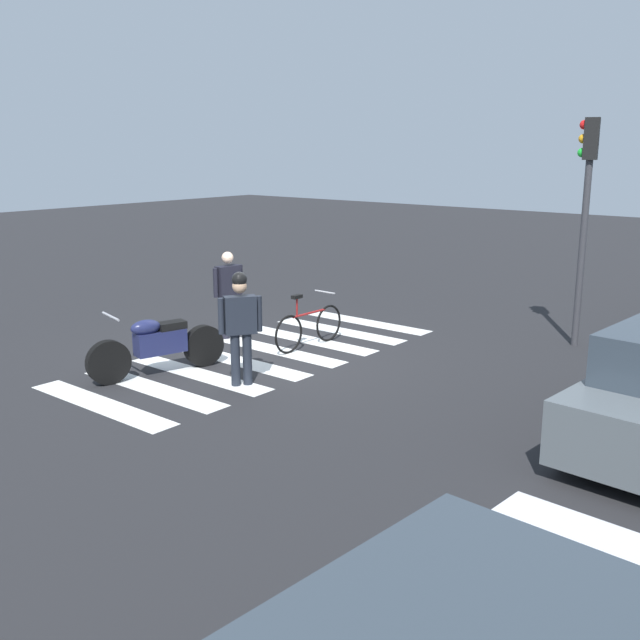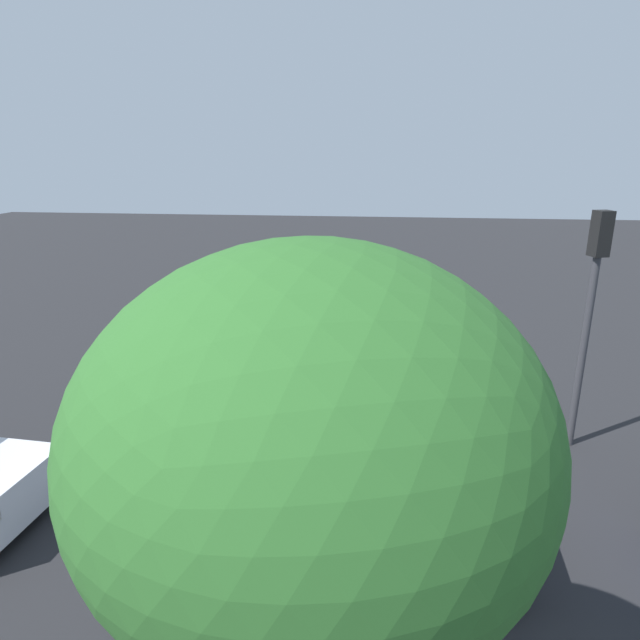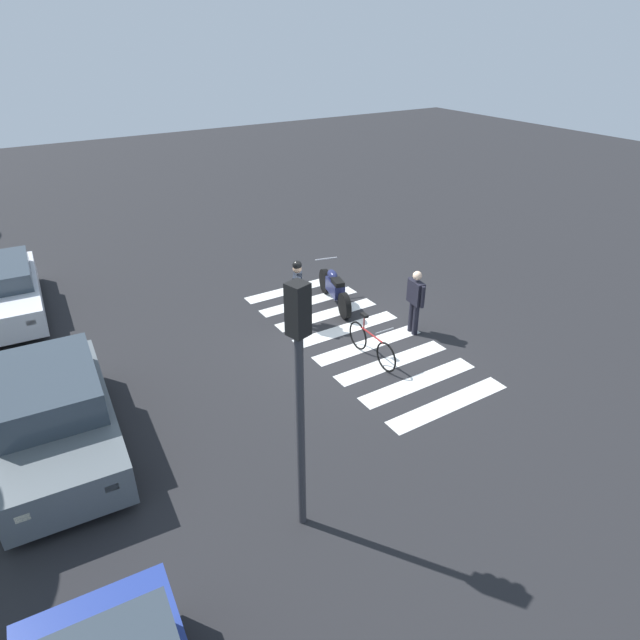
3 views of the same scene
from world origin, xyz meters
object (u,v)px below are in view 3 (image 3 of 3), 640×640
Objects in this scene: police_motorcycle at (334,288)px; car_grey_coupe at (54,416)px; car_white_van at (3,291)px; traffic_light_pole at (300,374)px; officer_on_foot at (415,299)px; officer_by_motorcycle at (298,289)px; leaning_bicycle at (371,344)px.

car_grey_coupe reaches higher than police_motorcycle.
car_white_van is (4.06, 7.51, 0.17)m from police_motorcycle.
police_motorcycle is 0.56× the size of traffic_light_pole.
officer_on_foot is 0.37× the size of car_white_van.
police_motorcycle is at bearing 19.10° from officer_on_foot.
traffic_light_pole is at bearing -162.56° from car_white_van.
car_white_van is (6.34, 8.30, -0.28)m from officer_on_foot.
officer_by_motorcycle is (1.83, 2.17, 0.07)m from officer_on_foot.
officer_by_motorcycle is at bearing -126.38° from car_white_van.
officer_on_foot is 0.38× the size of car_grey_coupe.
officer_by_motorcycle reaches higher than car_grey_coupe.
leaning_bicycle is 1.08× the size of officer_on_foot.
officer_by_motorcycle is 0.43× the size of traffic_light_pole.
police_motorcycle is 8.54m from car_white_van.
car_white_van is 1.09× the size of traffic_light_pole.
traffic_light_pole is at bearing 143.14° from police_motorcycle.
police_motorcycle is 0.52× the size of car_grey_coupe.
officer_by_motorcycle is at bearing 14.60° from leaning_bicycle.
officer_by_motorcycle reaches higher than leaning_bicycle.
car_grey_coupe is 6.24m from car_white_van.
traffic_light_pole is at bearing 131.10° from leaning_bicycle.
officer_on_foot is at bearing -160.90° from police_motorcycle.
traffic_light_pole is at bearing 124.58° from officer_on_foot.
leaning_bicycle is 9.54m from car_white_van.
officer_by_motorcycle is (2.26, 0.59, 0.61)m from leaning_bicycle.
car_grey_coupe is (-2.18, 7.22, 0.24)m from police_motorcycle.
car_grey_coupe is at bearing 37.56° from traffic_light_pole.
police_motorcycle is 0.51× the size of car_white_van.
traffic_light_pole reaches higher than officer_by_motorcycle.
leaning_bicycle is 1.73m from officer_on_foot.
leaning_bicycle is 2.41m from officer_by_motorcycle.
traffic_light_pole is at bearing -142.44° from car_grey_coupe.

